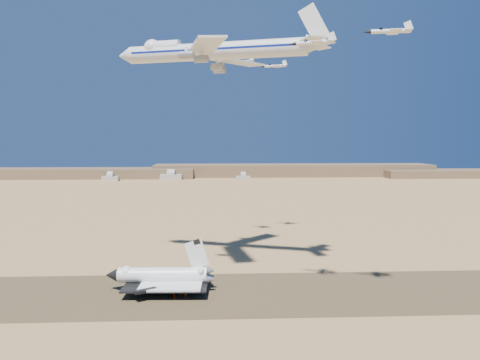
{
  "coord_description": "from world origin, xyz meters",
  "views": [
    {
      "loc": [
        4.65,
        -167.86,
        56.76
      ],
      "look_at": [
        13.14,
        8.0,
        41.26
      ],
      "focal_mm": 35.0,
      "sensor_mm": 36.0,
      "label": 1
    }
  ],
  "objects_px": {
    "crew_b": "(186,295)",
    "carrier_747": "(209,51)",
    "shuttle": "(162,277)",
    "chase_jet_a": "(314,42)",
    "chase_jet_b": "(390,31)",
    "crew_a": "(185,296)",
    "chase_jet_c": "(242,61)",
    "crew_c": "(174,297)",
    "chase_jet_d": "(275,66)"
  },
  "relations": [
    {
      "from": "crew_a",
      "to": "chase_jet_a",
      "type": "height_order",
      "value": "chase_jet_a"
    },
    {
      "from": "chase_jet_c",
      "to": "crew_a",
      "type": "bearing_deg",
      "value": -78.97
    },
    {
      "from": "crew_a",
      "to": "chase_jet_c",
      "type": "xyz_separation_m",
      "value": [
        24.87,
        82.96,
        95.88
      ]
    },
    {
      "from": "chase_jet_a",
      "to": "chase_jet_c",
      "type": "height_order",
      "value": "chase_jet_c"
    },
    {
      "from": "crew_c",
      "to": "chase_jet_a",
      "type": "bearing_deg",
      "value": -151.81
    },
    {
      "from": "chase_jet_b",
      "to": "chase_jet_c",
      "type": "xyz_separation_m",
      "value": [
        -38.73,
        104.97,
        7.73
      ]
    },
    {
      "from": "carrier_747",
      "to": "chase_jet_a",
      "type": "xyz_separation_m",
      "value": [
        33.8,
        -47.91,
        -5.74
      ]
    },
    {
      "from": "crew_c",
      "to": "chase_jet_a",
      "type": "xyz_separation_m",
      "value": [
        45.93,
        -14.13,
        85.93
      ]
    },
    {
      "from": "crew_c",
      "to": "chase_jet_c",
      "type": "bearing_deg",
      "value": -63.57
    },
    {
      "from": "carrier_747",
      "to": "chase_jet_d",
      "type": "distance_m",
      "value": 71.38
    },
    {
      "from": "carrier_747",
      "to": "chase_jet_a",
      "type": "relative_size",
      "value": 6.14
    },
    {
      "from": "shuttle",
      "to": "chase_jet_a",
      "type": "distance_m",
      "value": 99.33
    },
    {
      "from": "crew_c",
      "to": "chase_jet_d",
      "type": "height_order",
      "value": "chase_jet_d"
    },
    {
      "from": "shuttle",
      "to": "chase_jet_b",
      "type": "bearing_deg",
      "value": -20.85
    },
    {
      "from": "crew_c",
      "to": "chase_jet_c",
      "type": "relative_size",
      "value": 0.14
    },
    {
      "from": "crew_b",
      "to": "crew_c",
      "type": "bearing_deg",
      "value": 76.58
    },
    {
      "from": "crew_b",
      "to": "chase_jet_a",
      "type": "xyz_separation_m",
      "value": [
        41.89,
        -15.87,
        85.97
      ]
    },
    {
      "from": "shuttle",
      "to": "chase_jet_b",
      "type": "relative_size",
      "value": 2.76
    },
    {
      "from": "crew_b",
      "to": "carrier_747",
      "type": "bearing_deg",
      "value": -50.93
    },
    {
      "from": "crew_b",
      "to": "shuttle",
      "type": "bearing_deg",
      "value": 13.77
    },
    {
      "from": "shuttle",
      "to": "crew_b",
      "type": "height_order",
      "value": "shuttle"
    },
    {
      "from": "chase_jet_b",
      "to": "chase_jet_c",
      "type": "relative_size",
      "value": 1.11
    },
    {
      "from": "crew_b",
      "to": "chase_jet_d",
      "type": "distance_m",
      "value": 140.92
    },
    {
      "from": "carrier_747",
      "to": "chase_jet_c",
      "type": "bearing_deg",
      "value": 89.82
    },
    {
      "from": "crew_a",
      "to": "chase_jet_b",
      "type": "height_order",
      "value": "chase_jet_b"
    },
    {
      "from": "crew_a",
      "to": "crew_c",
      "type": "relative_size",
      "value": 0.94
    },
    {
      "from": "shuttle",
      "to": "crew_b",
      "type": "distance_m",
      "value": 13.18
    },
    {
      "from": "carrier_747",
      "to": "chase_jet_c",
      "type": "height_order",
      "value": "carrier_747"
    },
    {
      "from": "chase_jet_c",
      "to": "chase_jet_a",
      "type": "bearing_deg",
      "value": -52.25
    },
    {
      "from": "chase_jet_c",
      "to": "chase_jet_d",
      "type": "relative_size",
      "value": 0.9
    },
    {
      "from": "shuttle",
      "to": "carrier_747",
      "type": "bearing_deg",
      "value": 55.87
    },
    {
      "from": "carrier_747",
      "to": "chase_jet_a",
      "type": "bearing_deg",
      "value": -36.73
    },
    {
      "from": "carrier_747",
      "to": "crew_b",
      "type": "bearing_deg",
      "value": -86.11
    },
    {
      "from": "shuttle",
      "to": "chase_jet_b",
      "type": "xyz_separation_m",
      "value": [
        72.89,
        -30.86,
        83.71
      ]
    },
    {
      "from": "shuttle",
      "to": "crew_b",
      "type": "bearing_deg",
      "value": -37.38
    },
    {
      "from": "crew_c",
      "to": "chase_jet_d",
      "type": "xyz_separation_m",
      "value": [
        46.97,
        95.95,
        95.57
      ]
    },
    {
      "from": "chase_jet_a",
      "to": "chase_jet_b",
      "type": "height_order",
      "value": "chase_jet_b"
    },
    {
      "from": "crew_b",
      "to": "crew_c",
      "type": "height_order",
      "value": "crew_c"
    },
    {
      "from": "carrier_747",
      "to": "crew_c",
      "type": "height_order",
      "value": "carrier_747"
    },
    {
      "from": "crew_a",
      "to": "chase_jet_b",
      "type": "relative_size",
      "value": 0.12
    },
    {
      "from": "chase_jet_d",
      "to": "shuttle",
      "type": "bearing_deg",
      "value": -103.71
    },
    {
      "from": "carrier_747",
      "to": "chase_jet_b",
      "type": "bearing_deg",
      "value": -26.82
    },
    {
      "from": "crew_c",
      "to": "carrier_747",
      "type": "bearing_deg",
      "value": -64.46
    },
    {
      "from": "chase_jet_b",
      "to": "shuttle",
      "type": "bearing_deg",
      "value": 167.83
    },
    {
      "from": "crew_c",
      "to": "chase_jet_a",
      "type": "distance_m",
      "value": 98.45
    },
    {
      "from": "carrier_747",
      "to": "crew_a",
      "type": "bearing_deg",
      "value": -86.2
    },
    {
      "from": "chase_jet_a",
      "to": "crew_a",
      "type": "bearing_deg",
      "value": -177.59
    },
    {
      "from": "shuttle",
      "to": "crew_a",
      "type": "xyz_separation_m",
      "value": [
        9.3,
        -8.84,
        -4.44
      ]
    },
    {
      "from": "shuttle",
      "to": "chase_jet_c",
      "type": "height_order",
      "value": "chase_jet_c"
    },
    {
      "from": "carrier_747",
      "to": "chase_jet_d",
      "type": "relative_size",
      "value": 6.11
    }
  ]
}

